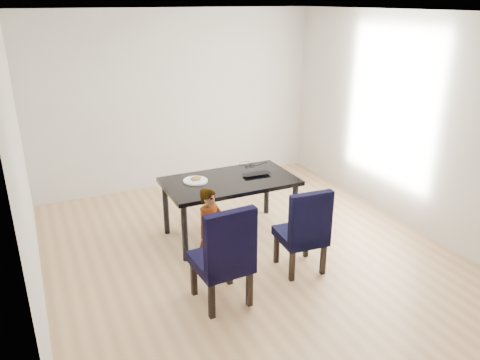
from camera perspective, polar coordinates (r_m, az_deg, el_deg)
name	(u,v)px	position (r m, az deg, el deg)	size (l,w,h in m)	color
floor	(247,252)	(5.64, 0.87, -8.80)	(4.50, 5.00, 0.01)	tan
ceiling	(249,11)	(4.88, 1.06, 19.92)	(4.50, 5.00, 0.01)	white
wall_back	(177,101)	(7.36, -7.72, 9.57)	(4.50, 0.01, 2.70)	silver
wall_front	(420,247)	(3.21, 21.11, -7.60)	(4.50, 0.01, 2.70)	white
wall_left	(22,174)	(4.63, -25.06, 0.67)	(0.01, 5.00, 2.70)	silver
wall_right	(406,122)	(6.38, 19.62, 6.72)	(0.01, 5.00, 2.70)	silver
dining_table	(230,207)	(5.87, -1.24, -3.36)	(1.60, 0.90, 0.75)	black
chair_left	(221,253)	(4.56, -2.38, -8.90)	(0.51, 0.53, 1.06)	black
chair_right	(301,228)	(5.13, 7.40, -5.86)	(0.47, 0.49, 0.99)	black
child	(211,231)	(5.05, -3.60, -6.27)	(0.36, 0.23, 0.98)	orange
plate	(195,181)	(5.69, -5.46, -0.09)	(0.30, 0.30, 0.02)	white
sandwich	(196,178)	(5.66, -5.42, 0.21)	(0.14, 0.06, 0.05)	#9D6E38
laptop	(255,173)	(5.90, 1.84, 0.86)	(0.35, 0.23, 0.03)	black
cable_tangle	(250,166)	(6.17, 1.24, 1.70)	(0.14, 0.14, 0.01)	black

